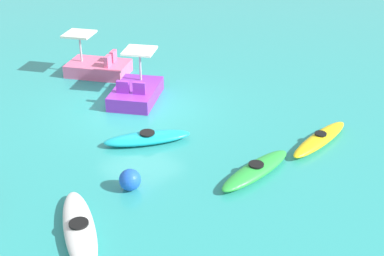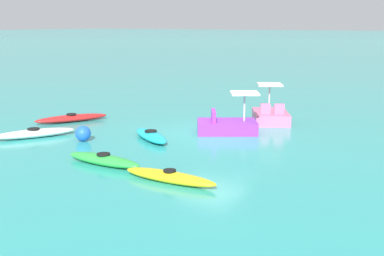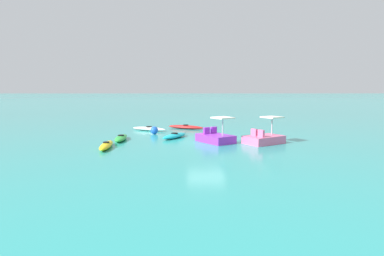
# 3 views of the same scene
# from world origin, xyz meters

# --- Properties ---
(ground_plane) EXTENTS (600.00, 600.00, 0.00)m
(ground_plane) POSITION_xyz_m (0.00, 0.00, 0.00)
(ground_plane) COLOR teal
(kayak_cyan) EXTENTS (2.70, 2.01, 0.37)m
(kayak_cyan) POSITION_xyz_m (1.43, 2.17, 0.16)
(kayak_cyan) COLOR #19B7C6
(kayak_cyan) RESTS_ON ground_plane
(kayak_red) EXTENTS (2.08, 3.31, 0.37)m
(kayak_red) POSITION_xyz_m (6.69, 1.41, 0.16)
(kayak_red) COLOR red
(kayak_red) RESTS_ON ground_plane
(kayak_yellow) EXTENTS (3.01, 0.79, 0.37)m
(kayak_yellow) POSITION_xyz_m (-2.32, 5.96, 0.16)
(kayak_yellow) COLOR yellow
(kayak_yellow) RESTS_ON ground_plane
(kayak_green) EXTENTS (2.88, 0.78, 0.37)m
(kayak_green) POSITION_xyz_m (0.49, 5.71, 0.16)
(kayak_green) COLOR green
(kayak_green) RESTS_ON ground_plane
(kayak_white) EXTENTS (2.14, 3.19, 0.37)m
(kayak_white) POSITION_xyz_m (5.49, 4.46, 0.16)
(kayak_white) COLOR white
(kayak_white) RESTS_ON ground_plane
(pedal_boat_pink) EXTENTS (2.55, 2.83, 1.68)m
(pedal_boat_pink) POSITION_xyz_m (-0.86, -3.59, 0.34)
(pedal_boat_pink) COLOR pink
(pedal_boat_pink) RESTS_ON ground_plane
(pedal_boat_purple) EXTENTS (2.83, 2.60, 1.68)m
(pedal_boat_purple) POSITION_xyz_m (-0.37, -0.57, 0.34)
(pedal_boat_purple) COLOR purple
(pedal_boat_purple) RESTS_ON ground_plane
(buoy_blue) EXTENTS (0.59, 0.59, 0.59)m
(buoy_blue) POSITION_xyz_m (3.42, 3.79, 0.30)
(buoy_blue) COLOR blue
(buoy_blue) RESTS_ON ground_plane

